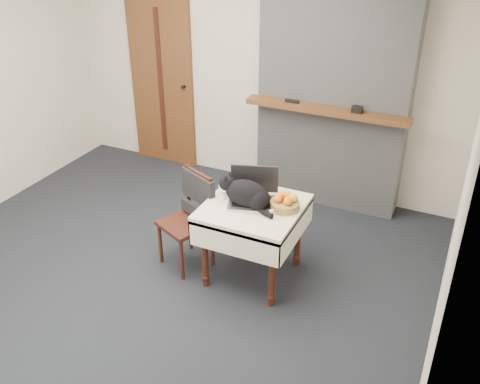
% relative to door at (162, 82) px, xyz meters
% --- Properties ---
extents(ground, '(4.50, 4.50, 0.00)m').
position_rel_door_xyz_m(ground, '(1.20, -1.97, -1.00)').
color(ground, black).
rests_on(ground, ground).
extents(room_shell, '(4.52, 4.01, 2.61)m').
position_rel_door_xyz_m(room_shell, '(1.20, -1.51, 0.76)').
color(room_shell, beige).
rests_on(room_shell, ground).
extents(door, '(0.82, 0.10, 2.00)m').
position_rel_door_xyz_m(door, '(0.00, 0.00, 0.00)').
color(door, brown).
rests_on(door, ground).
extents(chimney, '(1.62, 0.48, 2.60)m').
position_rel_door_xyz_m(chimney, '(2.10, -0.13, 0.30)').
color(chimney, gray).
rests_on(chimney, ground).
extents(side_table, '(0.78, 0.78, 0.70)m').
position_rel_door_xyz_m(side_table, '(1.93, -1.70, -0.41)').
color(side_table, '#3D1910').
rests_on(side_table, ground).
extents(laptop, '(0.48, 0.44, 0.29)m').
position_rel_door_xyz_m(laptop, '(1.90, -1.63, -0.23)').
color(laptop, '#B7B7BC').
rests_on(laptop, side_table).
extents(cat, '(0.53, 0.23, 0.26)m').
position_rel_door_xyz_m(cat, '(1.88, -1.73, -0.19)').
color(cat, black).
rests_on(cat, side_table).
extents(cream_jar, '(0.06, 0.06, 0.07)m').
position_rel_door_xyz_m(cream_jar, '(1.67, -1.73, -0.27)').
color(cream_jar, white).
rests_on(cream_jar, side_table).
extents(pill_bottle, '(0.03, 0.03, 0.07)m').
position_rel_door_xyz_m(pill_bottle, '(2.13, -1.81, -0.26)').
color(pill_bottle, '#965D12').
rests_on(pill_bottle, side_table).
extents(fruit_basket, '(0.24, 0.24, 0.14)m').
position_rel_door_xyz_m(fruit_basket, '(2.18, -1.64, -0.25)').
color(fruit_basket, olive).
rests_on(fruit_basket, side_table).
extents(desk_clutter, '(0.13, 0.07, 0.01)m').
position_rel_door_xyz_m(desk_clutter, '(2.08, -1.62, -0.30)').
color(desk_clutter, black).
rests_on(desk_clutter, side_table).
extents(chair, '(0.52, 0.51, 0.87)m').
position_rel_door_xyz_m(chair, '(1.36, -1.71, -0.44)').
color(chair, '#3D1910').
rests_on(chair, ground).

